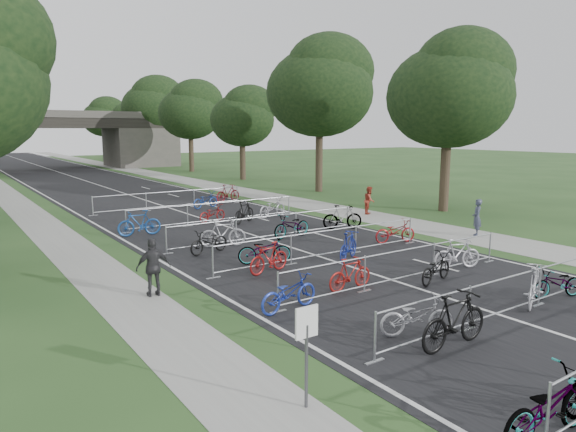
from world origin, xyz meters
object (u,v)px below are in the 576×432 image
bike_0 (548,407)px  pedestrian_a (477,218)px  overpass_bridge (48,140)px  pedestrian_b (369,200)px  pedestrian_c (153,268)px  park_sign (307,338)px

bike_0 → pedestrian_a: (12.50, 10.17, 0.30)m
overpass_bridge → pedestrian_b: bearing=-79.8°
bike_0 → pedestrian_a: bearing=-45.7°
bike_0 → pedestrian_c: pedestrian_c is taller
pedestrian_c → bike_0: bearing=111.2°
overpass_bridge → pedestrian_a: overpass_bridge is taller
overpass_bridge → pedestrian_c: size_ratio=18.40×
overpass_bridge → pedestrian_b: (8.52, -47.41, -2.74)m
overpass_bridge → park_sign: overpass_bridge is taller
park_sign → pedestrian_a: 16.69m
pedestrian_a → pedestrian_b: size_ratio=1.06×
pedestrian_b → pedestrian_a: bearing=-129.9°
park_sign → bike_0: 3.86m
pedestrian_a → overpass_bridge: bearing=-122.5°
pedestrian_c → park_sign: bearing=97.4°
pedestrian_b → pedestrian_c: 16.95m
pedestrian_a → pedestrian_b: 7.28m
pedestrian_a → pedestrian_c: 15.00m
pedestrian_a → pedestrian_b: bearing=-133.5°
pedestrian_b → park_sign: bearing=-173.7°
bike_0 → pedestrian_c: 10.49m
bike_0 → overpass_bridge: bearing=1.4°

